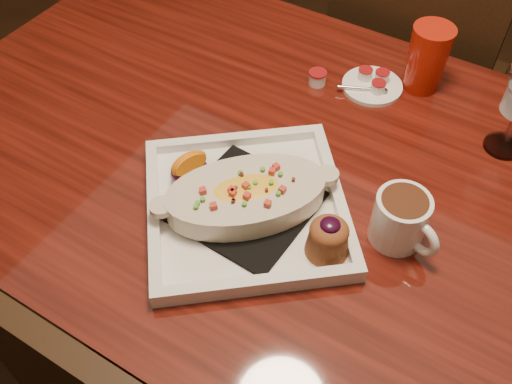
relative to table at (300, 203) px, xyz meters
The scene contains 8 objects.
floor 0.65m from the table, ahead, with size 7.00×7.00×0.00m, color black.
table is the anchor object (origin of this frame).
chair_far 0.65m from the table, 90.00° to the left, with size 0.42×0.42×0.93m.
plate 0.19m from the table, 99.99° to the right, with size 0.45×0.45×0.08m.
coffee_mug 0.25m from the table, 15.60° to the right, with size 0.12×0.09×0.09m.
saucer 0.29m from the table, 87.14° to the left, with size 0.12×0.12×0.08m.
creamer_loose 0.26m from the table, 111.52° to the left, with size 0.04×0.04×0.03m.
red_tumbler 0.37m from the table, 73.68° to the left, with size 0.08×0.08×0.13m, color red.
Camera 1 is at (0.28, -0.62, 1.49)m, focal length 40.00 mm.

